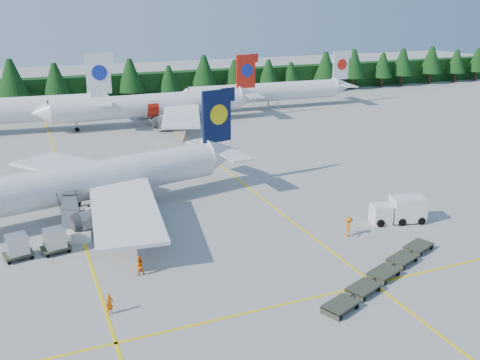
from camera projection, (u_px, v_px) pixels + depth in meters
name	position (u px, v px, depth m)	size (l,w,h in m)	color
ground	(271.00, 264.00, 44.82)	(320.00, 320.00, 0.00)	#989893
taxi_stripe_a	(73.00, 207.00, 57.26)	(0.25, 120.00, 0.01)	yellow
taxi_stripe_b	(244.00, 184.00, 64.52)	(0.25, 120.00, 0.01)	yellow
taxi_stripe_cross	(306.00, 299.00, 39.56)	(80.00, 0.25, 0.01)	yellow
treeline_hedge	(107.00, 89.00, 115.72)	(220.00, 4.00, 6.00)	black
airliner_navy	(57.00, 187.00, 52.98)	(38.93, 31.71, 11.45)	silver
airliner_red	(147.00, 106.00, 94.23)	(40.08, 32.99, 11.66)	silver
airliner_far_right	(260.00, 92.00, 108.70)	(38.01, 5.01, 11.05)	silver
airstairs	(70.00, 231.00, 49.39)	(4.21, 5.72, 3.52)	silver
service_truck	(398.00, 210.00, 53.06)	(5.63, 3.18, 2.57)	white
dolly_train	(384.00, 272.00, 42.60)	(14.74, 8.12, 0.15)	#383C2B
uld_pair	(36.00, 242.00, 46.06)	(5.73, 2.32, 1.82)	#383C2B
crew_a	(110.00, 304.00, 37.46)	(0.57, 0.38, 1.57)	#EE6005
crew_b	(139.00, 266.00, 42.86)	(0.80, 0.62, 1.64)	#FF6E05
crew_c	(349.00, 227.00, 49.95)	(0.78, 0.53, 1.90)	orange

